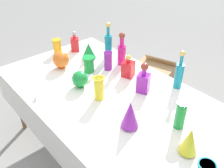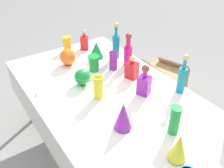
{
  "view_description": "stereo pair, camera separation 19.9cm",
  "coord_description": "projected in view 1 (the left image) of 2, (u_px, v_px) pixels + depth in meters",
  "views": [
    {
      "loc": [
        1.26,
        -1.09,
        1.97
      ],
      "look_at": [
        0.0,
        0.0,
        0.86
      ],
      "focal_mm": 40.0,
      "sensor_mm": 36.0,
      "label": 1
    },
    {
      "loc": [
        1.38,
        -0.93,
        1.97
      ],
      "look_at": [
        0.0,
        0.0,
        0.86
      ],
      "focal_mm": 40.0,
      "sensor_mm": 36.0,
      "label": 2
    }
  ],
  "objects": [
    {
      "name": "cardboard_box_behind_left",
      "position": [
        137.0,
        81.0,
        3.31
      ],
      "size": [
        0.57,
        0.33,
        0.4
      ],
      "color": "tan",
      "rests_on": "ground"
    },
    {
      "name": "square_decanter_0",
      "position": [
        75.0,
        44.0,
        2.68
      ],
      "size": [
        0.12,
        0.12,
        0.22
      ],
      "color": "red",
      "rests_on": "display_table"
    },
    {
      "name": "slender_vase_1",
      "position": [
        108.0,
        60.0,
        2.34
      ],
      "size": [
        0.08,
        0.08,
        0.18
      ],
      "color": "purple",
      "rests_on": "display_table"
    },
    {
      "name": "square_decanter_2",
      "position": [
        128.0,
        68.0,
        2.24
      ],
      "size": [
        0.13,
        0.13,
        0.21
      ],
      "color": "red",
      "rests_on": "display_table"
    },
    {
      "name": "ground_plane",
      "position": [
        112.0,
        156.0,
        2.47
      ],
      "size": [
        40.0,
        40.0,
        0.0
      ],
      "primitive_type": "plane",
      "color": "gray"
    },
    {
      "name": "tall_bottle_0",
      "position": [
        122.0,
        51.0,
        2.4
      ],
      "size": [
        0.08,
        0.08,
        0.33
      ],
      "color": "#C61972",
      "rests_on": "display_table"
    },
    {
      "name": "round_bowl_0",
      "position": [
        80.0,
        79.0,
        2.1
      ],
      "size": [
        0.14,
        0.14,
        0.15
      ],
      "color": "#198C38",
      "rests_on": "display_table"
    },
    {
      "name": "display_table",
      "position": [
        108.0,
        101.0,
        2.06
      ],
      "size": [
        2.1,
        1.16,
        0.76
      ],
      "color": "white",
      "rests_on": "ground"
    },
    {
      "name": "price_tag_left",
      "position": [
        35.0,
        98.0,
        1.98
      ],
      "size": [
        0.05,
        0.02,
        0.04
      ],
      "primitive_type": "cube",
      "rotation": [
        -0.21,
        0.0,
        -0.17
      ],
      "color": "white",
      "rests_on": "display_table"
    },
    {
      "name": "tall_bottle_2",
      "position": [
        179.0,
        74.0,
        2.07
      ],
      "size": [
        0.07,
        0.07,
        0.34
      ],
      "color": "teal",
      "rests_on": "display_table"
    },
    {
      "name": "fluted_vase_2",
      "position": [
        89.0,
        51.0,
        2.52
      ],
      "size": [
        0.14,
        0.14,
        0.17
      ],
      "color": "#198C38",
      "rests_on": "display_table"
    },
    {
      "name": "slender_vase_2",
      "position": [
        181.0,
        114.0,
        1.67
      ],
      "size": [
        0.08,
        0.08,
        0.21
      ],
      "color": "#198C38",
      "rests_on": "display_table"
    },
    {
      "name": "round_bowl_1",
      "position": [
        61.0,
        60.0,
        2.37
      ],
      "size": [
        0.16,
        0.16,
        0.17
      ],
      "color": "orange",
      "rests_on": "display_table"
    },
    {
      "name": "slender_vase_4",
      "position": [
        89.0,
        64.0,
        2.31
      ],
      "size": [
        0.11,
        0.11,
        0.15
      ],
      "color": "#198C38",
      "rests_on": "display_table"
    },
    {
      "name": "fluted_vase_1",
      "position": [
        130.0,
        114.0,
        1.67
      ],
      "size": [
        0.13,
        0.13,
        0.21
      ],
      "color": "purple",
      "rests_on": "display_table"
    },
    {
      "name": "square_decanter_1",
      "position": [
        144.0,
        80.0,
        2.03
      ],
      "size": [
        0.13,
        0.13,
        0.27
      ],
      "color": "purple",
      "rests_on": "display_table"
    },
    {
      "name": "cardboard_box_behind_right",
      "position": [
        153.0,
        77.0,
        3.39
      ],
      "size": [
        0.59,
        0.55,
        0.42
      ],
      "color": "tan",
      "rests_on": "ground"
    },
    {
      "name": "slender_vase_5",
      "position": [
        99.0,
        88.0,
        1.95
      ],
      "size": [
        0.09,
        0.09,
        0.2
      ],
      "color": "yellow",
      "rests_on": "display_table"
    },
    {
      "name": "tall_bottle_1",
      "position": [
        108.0,
        45.0,
        2.51
      ],
      "size": [
        0.07,
        0.07,
        0.38
      ],
      "color": "teal",
      "rests_on": "display_table"
    },
    {
      "name": "fluted_vase_0",
      "position": [
        190.0,
        141.0,
        1.49
      ],
      "size": [
        0.11,
        0.11,
        0.19
      ],
      "color": "yellow",
      "rests_on": "display_table"
    },
    {
      "name": "slender_vase_3",
      "position": [
        57.0,
        46.0,
        2.63
      ],
      "size": [
        0.09,
        0.09,
        0.16
      ],
      "color": "orange",
      "rests_on": "display_table"
    }
  ]
}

